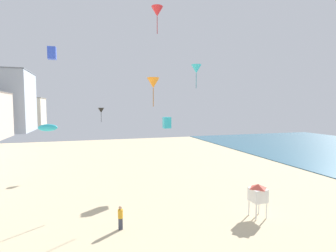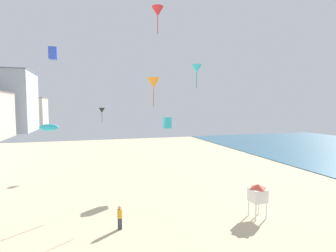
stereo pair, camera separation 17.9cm
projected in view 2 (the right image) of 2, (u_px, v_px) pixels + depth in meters
boardwalk_hotel_distant at (7, 102)px, 85.51m from camera, size 15.87×19.71×20.13m
boardwalk_hotel_furthest at (23, 112)px, 104.55m from camera, size 17.49×14.48×12.00m
kite_flyer at (120, 216)px, 17.57m from camera, size 0.34×0.34×1.64m
lifeguard_stand at (258, 193)px, 19.44m from camera, size 1.10×1.10×2.55m
kite_black_delta at (102, 110)px, 35.47m from camera, size 0.86×0.86×1.95m
kite_cyan_box at (167, 123)px, 27.72m from camera, size 0.77×0.77×1.21m
kite_blue_box at (53, 53)px, 34.68m from camera, size 1.04×1.04×1.63m
kite_orange_delta at (153, 83)px, 26.95m from camera, size 1.32×1.32×3.01m
kite_cyan_parafoil at (49, 128)px, 34.44m from camera, size 2.43×0.67×0.94m
kite_red_delta at (158, 12)px, 30.54m from camera, size 1.39×1.39×3.16m
kite_cyan_delta at (197, 69)px, 27.14m from camera, size 1.09×1.09×2.47m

